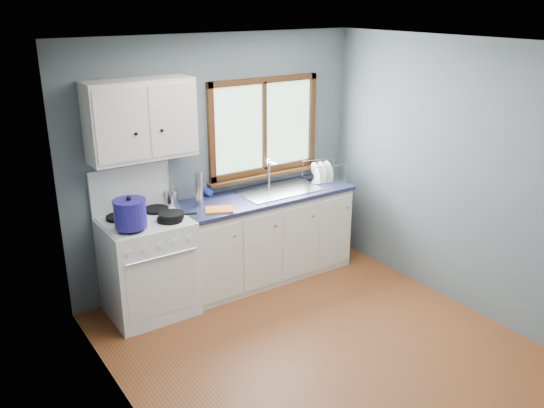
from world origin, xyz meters
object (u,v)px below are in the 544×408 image
skillet (172,215)px  gas_range (148,264)px  stockpot (130,213)px  base_cabinets (265,240)px  sink (279,196)px  dish_rack (323,175)px  utensil_crock (172,197)px  thermos (199,189)px

skillet → gas_range: bearing=161.1°
stockpot → base_cabinets: bearing=7.5°
sink → stockpot: (-1.67, -0.20, 0.23)m
gas_range → dish_rack: (2.10, 0.07, 0.48)m
sink → gas_range: bearing=-179.3°
utensil_crock → thermos: bearing=-30.3°
base_cabinets → thermos: 0.98m
gas_range → base_cabinets: 1.31m
stockpot → utensil_crock: size_ratio=0.89×
thermos → dish_rack: 1.50m
gas_range → base_cabinets: bearing=0.8°
base_cabinets → skillet: size_ratio=5.12×
stockpot → thermos: (0.79, 0.28, 0.00)m
stockpot → sink: bearing=6.7°
base_cabinets → dish_rack: size_ratio=4.05×
gas_range → base_cabinets: gas_range is taller
gas_range → dish_rack: 2.16m
gas_range → thermos: (0.60, 0.10, 0.59)m
base_cabinets → skillet: bearing=-170.5°
base_cabinets → sink: sink is taller
stockpot → utensil_crock: 0.70m
gas_range → sink: (1.49, 0.02, 0.37)m
base_cabinets → gas_range: bearing=-179.2°
sink → thermos: bearing=174.7°
gas_range → thermos: bearing=9.4°
gas_range → base_cabinets: size_ratio=0.74×
thermos → gas_range: bearing=-170.6°
base_cabinets → dish_rack: bearing=3.8°
sink → stockpot: bearing=-173.3°
stockpot → dish_rack: bearing=6.2°
skillet → dish_rack: (1.91, 0.24, -0.01)m
skillet → utensil_crock: (0.18, 0.40, 0.02)m
gas_range → skillet: size_ratio=3.76×
gas_range → sink: size_ratio=1.62×
gas_range → skillet: gas_range is taller
skillet → stockpot: size_ratio=1.03×
base_cabinets → thermos: bearing=173.3°
utensil_crock → base_cabinets: bearing=-13.0°
gas_range → sink: bearing=0.7°
base_cabinets → utensil_crock: bearing=167.0°
utensil_crock → dish_rack: bearing=-5.3°
utensil_crock → thermos: (0.22, -0.13, 0.08)m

